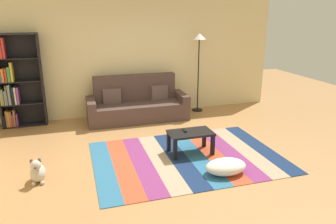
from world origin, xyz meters
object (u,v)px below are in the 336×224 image
(dog, at_px, (38,172))
(tv_remote, at_px, (185,130))
(couch, at_px, (137,105))
(coffee_table, at_px, (190,136))
(pouf, at_px, (226,167))
(standing_lamp, at_px, (199,47))
(bookshelf, at_px, (14,83))

(dog, distance_m, tv_remote, 2.43)
(couch, height_order, coffee_table, couch)
(tv_remote, bearing_deg, pouf, -65.41)
(dog, bearing_deg, standing_lamp, 36.48)
(bookshelf, relative_size, dog, 4.95)
(coffee_table, bearing_deg, pouf, -73.56)
(couch, distance_m, dog, 3.12)
(coffee_table, xyz_separation_m, dog, (-2.48, -0.28, -0.17))
(coffee_table, relative_size, standing_lamp, 0.40)
(couch, xyz_separation_m, coffee_table, (0.50, -2.13, -0.01))
(couch, height_order, dog, couch)
(pouf, relative_size, dog, 1.62)
(bookshelf, relative_size, standing_lamp, 1.04)
(bookshelf, height_order, tv_remote, bookshelf)
(bookshelf, relative_size, coffee_table, 2.59)
(bookshelf, distance_m, dog, 2.86)
(pouf, height_order, standing_lamp, standing_lamp)
(couch, bearing_deg, coffee_table, -76.78)
(pouf, distance_m, standing_lamp, 3.63)
(couch, xyz_separation_m, bookshelf, (-2.55, 0.28, 0.63))
(standing_lamp, height_order, tv_remote, standing_lamp)
(bookshelf, distance_m, pouf, 4.73)
(bookshelf, distance_m, standing_lamp, 4.17)
(dog, distance_m, standing_lamp, 4.64)
(couch, relative_size, pouf, 3.51)
(couch, relative_size, bookshelf, 1.15)
(standing_lamp, relative_size, tv_remote, 12.67)
(bookshelf, xyz_separation_m, dog, (0.57, -2.69, -0.80))
(bookshelf, distance_m, coffee_table, 3.94)
(coffee_table, bearing_deg, tv_remote, 137.42)
(couch, bearing_deg, dog, -129.40)
(couch, distance_m, coffee_table, 2.19)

